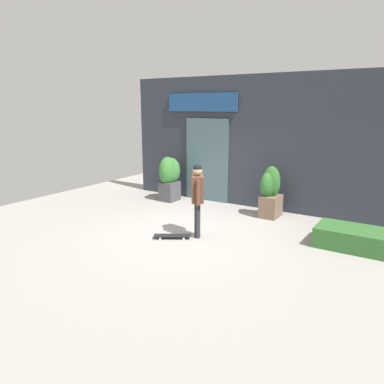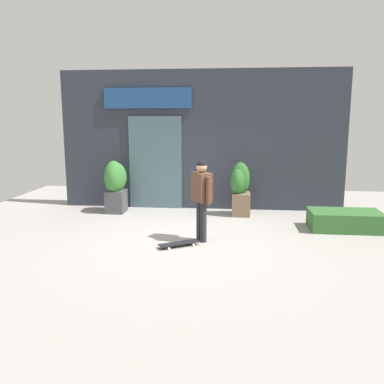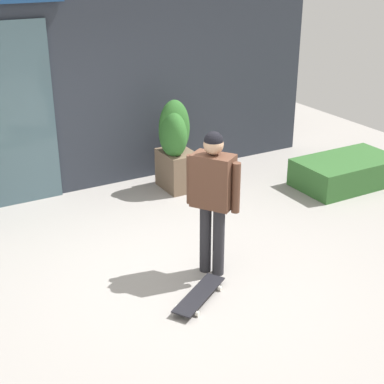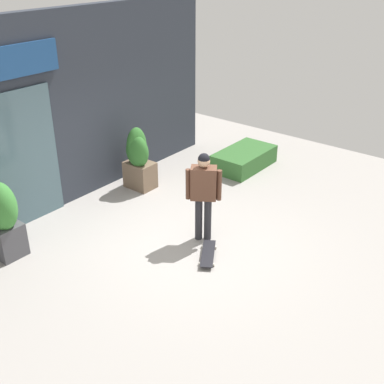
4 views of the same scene
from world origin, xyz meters
name	(u,v)px [view 3 (image 3 of 4)]	position (x,y,z in m)	size (l,w,h in m)	color
ground_plane	(181,269)	(0.00, 0.00, 0.00)	(12.00, 12.00, 0.00)	#9E9993
building_facade	(79,64)	(-0.05, 2.89, 1.87)	(7.70, 0.31, 3.75)	#2D333D
skateboarder	(213,190)	(0.27, -0.23, 1.01)	(0.46, 0.53, 1.66)	#28282D
skateboard	(199,295)	(-0.14, -0.65, 0.06)	(0.80, 0.62, 0.08)	black
planter_box_right	(175,145)	(1.06, 2.12, 0.69)	(0.51, 0.63, 1.37)	brown
hedge_ledge	(346,172)	(3.41, 0.95, 0.21)	(1.56, 0.90, 0.42)	#33662D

